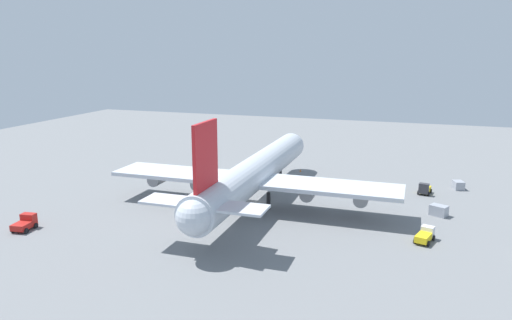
{
  "coord_description": "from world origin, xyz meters",
  "views": [
    {
      "loc": [
        -80.69,
        -27.15,
        27.91
      ],
      "look_at": [
        0.0,
        0.0,
        8.3
      ],
      "focal_mm": 33.45,
      "sensor_mm": 36.0,
      "label": 1
    }
  ],
  "objects_px": {
    "cargo_loader": "(425,189)",
    "baggage_tug": "(425,235)",
    "cargo_container_aft": "(458,185)",
    "pushback_tractor": "(25,223)",
    "safety_cone_nose": "(300,170)",
    "cargo_container_fore": "(439,210)",
    "cargo_airplane": "(256,173)"
  },
  "relations": [
    {
      "from": "baggage_tug",
      "to": "cargo_container_aft",
      "type": "distance_m",
      "value": 32.03
    },
    {
      "from": "cargo_loader",
      "to": "safety_cone_nose",
      "type": "relative_size",
      "value": 7.02
    },
    {
      "from": "cargo_loader",
      "to": "cargo_container_aft",
      "type": "height_order",
      "value": "cargo_loader"
    },
    {
      "from": "safety_cone_nose",
      "to": "pushback_tractor",
      "type": "bearing_deg",
      "value": 146.78
    },
    {
      "from": "cargo_airplane",
      "to": "cargo_container_fore",
      "type": "relative_size",
      "value": 17.21
    },
    {
      "from": "cargo_container_fore",
      "to": "safety_cone_nose",
      "type": "distance_m",
      "value": 37.26
    },
    {
      "from": "pushback_tractor",
      "to": "cargo_container_fore",
      "type": "relative_size",
      "value": 1.21
    },
    {
      "from": "cargo_loader",
      "to": "baggage_tug",
      "type": "xyz_separation_m",
      "value": [
        -25.42,
        0.13,
        -0.11
      ]
    },
    {
      "from": "pushback_tractor",
      "to": "cargo_airplane",
      "type": "bearing_deg",
      "value": -51.66
    },
    {
      "from": "cargo_loader",
      "to": "cargo_airplane",
      "type": "bearing_deg",
      "value": 118.64
    },
    {
      "from": "cargo_container_aft",
      "to": "pushback_tractor",
      "type": "bearing_deg",
      "value": 124.67
    },
    {
      "from": "pushback_tractor",
      "to": "safety_cone_nose",
      "type": "height_order",
      "value": "pushback_tractor"
    },
    {
      "from": "cargo_airplane",
      "to": "safety_cone_nose",
      "type": "xyz_separation_m",
      "value": [
        26.17,
        -2.37,
        -5.7
      ]
    },
    {
      "from": "cargo_airplane",
      "to": "pushback_tractor",
      "type": "xyz_separation_m",
      "value": [
        -24.22,
        30.63,
        -4.89
      ]
    },
    {
      "from": "pushback_tractor",
      "to": "cargo_container_fore",
      "type": "height_order",
      "value": "pushback_tractor"
    },
    {
      "from": "cargo_airplane",
      "to": "cargo_container_fore",
      "type": "height_order",
      "value": "cargo_airplane"
    },
    {
      "from": "baggage_tug",
      "to": "pushback_tractor",
      "type": "bearing_deg",
      "value": 104.08
    },
    {
      "from": "baggage_tug",
      "to": "cargo_loader",
      "type": "bearing_deg",
      "value": -0.29
    },
    {
      "from": "cargo_airplane",
      "to": "pushback_tractor",
      "type": "bearing_deg",
      "value": 128.34
    },
    {
      "from": "baggage_tug",
      "to": "cargo_container_fore",
      "type": "relative_size",
      "value": 1.39
    },
    {
      "from": "cargo_container_aft",
      "to": "baggage_tug",
      "type": "bearing_deg",
      "value": 167.83
    },
    {
      "from": "cargo_airplane",
      "to": "baggage_tug",
      "type": "xyz_separation_m",
      "value": [
        -9.07,
        -29.81,
        -5.0
      ]
    },
    {
      "from": "cargo_container_fore",
      "to": "safety_cone_nose",
      "type": "xyz_separation_m",
      "value": [
        22.37,
        29.8,
        -0.65
      ]
    },
    {
      "from": "cargo_loader",
      "to": "cargo_container_fore",
      "type": "height_order",
      "value": "cargo_loader"
    },
    {
      "from": "cargo_loader",
      "to": "baggage_tug",
      "type": "bearing_deg",
      "value": 179.71
    },
    {
      "from": "baggage_tug",
      "to": "safety_cone_nose",
      "type": "height_order",
      "value": "baggage_tug"
    },
    {
      "from": "safety_cone_nose",
      "to": "cargo_airplane",
      "type": "bearing_deg",
      "value": 174.83
    },
    {
      "from": "cargo_loader",
      "to": "safety_cone_nose",
      "type": "bearing_deg",
      "value": 70.41
    },
    {
      "from": "baggage_tug",
      "to": "cargo_container_aft",
      "type": "relative_size",
      "value": 1.59
    },
    {
      "from": "cargo_airplane",
      "to": "cargo_container_aft",
      "type": "bearing_deg",
      "value": -58.68
    },
    {
      "from": "baggage_tug",
      "to": "safety_cone_nose",
      "type": "relative_size",
      "value": 8.38
    },
    {
      "from": "pushback_tractor",
      "to": "cargo_container_fore",
      "type": "distance_m",
      "value": 68.76
    }
  ]
}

